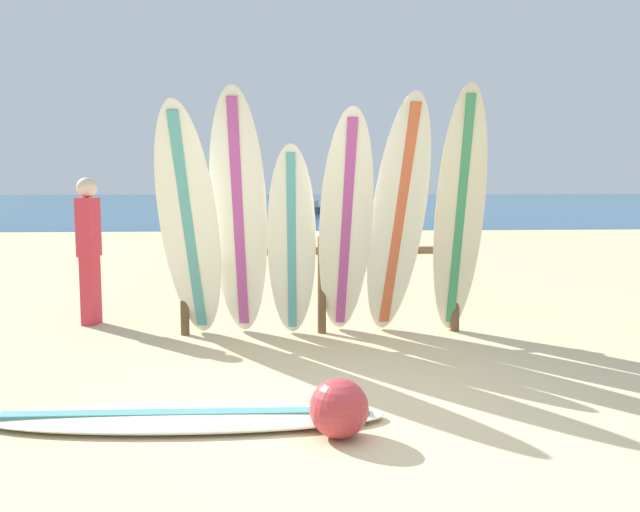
{
  "coord_description": "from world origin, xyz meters",
  "views": [
    {
      "loc": [
        -0.58,
        -4.04,
        1.56
      ],
      "look_at": [
        -0.11,
        3.03,
        0.79
      ],
      "focal_mm": 36.66,
      "sensor_mm": 36.0,
      "label": 1
    }
  ],
  "objects_px": {
    "surfboard_leaning_center_right": "(398,219)",
    "small_boat_offshore": "(308,209)",
    "surfboard_leaning_far_left": "(189,226)",
    "surfboard_leaning_center_left": "(292,243)",
    "surfboard_lying_on_sand": "(186,417)",
    "beach_ball": "(339,408)",
    "surfboard_leaning_center": "(346,228)",
    "surfboard_leaning_left": "(239,218)",
    "surfboard_leaning_right": "(459,215)",
    "beachgoer_standing": "(89,244)",
    "surfboard_rack": "(322,270)"
  },
  "relations": [
    {
      "from": "surfboard_leaning_left",
      "to": "beach_ball",
      "type": "height_order",
      "value": "surfboard_leaning_left"
    },
    {
      "from": "surfboard_leaning_center_right",
      "to": "surfboard_leaning_far_left",
      "type": "bearing_deg",
      "value": -176.73
    },
    {
      "from": "surfboard_leaning_center_left",
      "to": "surfboard_leaning_center_right",
      "type": "xyz_separation_m",
      "value": [
        1.07,
        -0.02,
        0.24
      ]
    },
    {
      "from": "surfboard_leaning_center",
      "to": "beachgoer_standing",
      "type": "xyz_separation_m",
      "value": [
        -2.77,
        0.97,
        -0.23
      ]
    },
    {
      "from": "surfboard_leaning_center_right",
      "to": "beachgoer_standing",
      "type": "relative_size",
      "value": 1.49
    },
    {
      "from": "surfboard_leaning_center_right",
      "to": "surfboard_lying_on_sand",
      "type": "bearing_deg",
      "value": -128.82
    },
    {
      "from": "surfboard_leaning_left",
      "to": "surfboard_leaning_center_right",
      "type": "xyz_separation_m",
      "value": [
        1.59,
        -0.0,
        -0.02
      ]
    },
    {
      "from": "surfboard_leaning_center_right",
      "to": "surfboard_rack",
      "type": "bearing_deg",
      "value": 158.88
    },
    {
      "from": "surfboard_leaning_center",
      "to": "small_boat_offshore",
      "type": "distance_m",
      "value": 29.35
    },
    {
      "from": "surfboard_leaning_center_left",
      "to": "surfboard_leaning_center_right",
      "type": "bearing_deg",
      "value": -0.96
    },
    {
      "from": "surfboard_leaning_center_left",
      "to": "surfboard_leaning_center",
      "type": "height_order",
      "value": "surfboard_leaning_center"
    },
    {
      "from": "surfboard_leaning_far_left",
      "to": "surfboard_lying_on_sand",
      "type": "relative_size",
      "value": 0.88
    },
    {
      "from": "surfboard_leaning_center_left",
      "to": "surfboard_lying_on_sand",
      "type": "xyz_separation_m",
      "value": [
        -0.76,
        -2.28,
        -0.94
      ]
    },
    {
      "from": "surfboard_leaning_far_left",
      "to": "surfboard_leaning_center",
      "type": "relative_size",
      "value": 1.02
    },
    {
      "from": "surfboard_rack",
      "to": "surfboard_leaning_far_left",
      "type": "distance_m",
      "value": 1.46
    },
    {
      "from": "surfboard_leaning_center_left",
      "to": "surfboard_leaning_center",
      "type": "xyz_separation_m",
      "value": [
        0.53,
        -0.1,
        0.16
      ]
    },
    {
      "from": "surfboard_leaning_far_left",
      "to": "beachgoer_standing",
      "type": "height_order",
      "value": "surfboard_leaning_far_left"
    },
    {
      "from": "surfboard_leaning_center_right",
      "to": "beach_ball",
      "type": "bearing_deg",
      "value": -107.93
    },
    {
      "from": "beachgoer_standing",
      "to": "small_boat_offshore",
      "type": "relative_size",
      "value": 0.62
    },
    {
      "from": "surfboard_leaning_left",
      "to": "beachgoer_standing",
      "type": "bearing_deg",
      "value": 152.72
    },
    {
      "from": "surfboard_leaning_center_left",
      "to": "beachgoer_standing",
      "type": "distance_m",
      "value": 2.4
    },
    {
      "from": "surfboard_leaning_left",
      "to": "surfboard_leaning_right",
      "type": "xyz_separation_m",
      "value": [
        2.21,
        -0.04,
        0.02
      ]
    },
    {
      "from": "surfboard_leaning_right",
      "to": "beach_ball",
      "type": "relative_size",
      "value": 6.79
    },
    {
      "from": "surfboard_rack",
      "to": "surfboard_lying_on_sand",
      "type": "xyz_separation_m",
      "value": [
        -1.08,
        -2.55,
        -0.63
      ]
    },
    {
      "from": "surfboard_leaning_far_left",
      "to": "surfboard_leaning_center",
      "type": "height_order",
      "value": "surfboard_leaning_far_left"
    },
    {
      "from": "surfboard_lying_on_sand",
      "to": "surfboard_rack",
      "type": "bearing_deg",
      "value": 67.13
    },
    {
      "from": "surfboard_rack",
      "to": "surfboard_leaning_center",
      "type": "relative_size",
      "value": 1.3
    },
    {
      "from": "surfboard_leaning_center_left",
      "to": "small_boat_offshore",
      "type": "bearing_deg",
      "value": 86.96
    },
    {
      "from": "beachgoer_standing",
      "to": "surfboard_leaning_center_right",
      "type": "bearing_deg",
      "value": -15.04
    },
    {
      "from": "surfboard_leaning_far_left",
      "to": "small_boat_offshore",
      "type": "distance_m",
      "value": 29.49
    },
    {
      "from": "surfboard_leaning_right",
      "to": "surfboard_leaning_center",
      "type": "bearing_deg",
      "value": -177.76
    },
    {
      "from": "surfboard_lying_on_sand",
      "to": "beachgoer_standing",
      "type": "distance_m",
      "value": 3.59
    },
    {
      "from": "surfboard_leaning_far_left",
      "to": "beach_ball",
      "type": "xyz_separation_m",
      "value": [
        1.22,
        -2.47,
        -0.98
      ]
    },
    {
      "from": "surfboard_leaning_center_right",
      "to": "surfboard_leaning_right",
      "type": "xyz_separation_m",
      "value": [
        0.62,
        -0.03,
        0.04
      ]
    },
    {
      "from": "surfboard_leaning_far_left",
      "to": "surfboard_lying_on_sand",
      "type": "xyz_separation_m",
      "value": [
        0.24,
        -2.15,
        -1.13
      ]
    },
    {
      "from": "surfboard_rack",
      "to": "surfboard_leaning_left",
      "type": "distance_m",
      "value": 1.06
    },
    {
      "from": "surfboard_leaning_far_left",
      "to": "surfboard_leaning_center_right",
      "type": "height_order",
      "value": "surfboard_leaning_center_right"
    },
    {
      "from": "surfboard_leaning_far_left",
      "to": "surfboard_rack",
      "type": "bearing_deg",
      "value": 17.16
    },
    {
      "from": "beachgoer_standing",
      "to": "surfboard_rack",
      "type": "bearing_deg",
      "value": -13.19
    },
    {
      "from": "surfboard_leaning_center_right",
      "to": "beachgoer_standing",
      "type": "bearing_deg",
      "value": 164.96
    },
    {
      "from": "surfboard_leaning_far_left",
      "to": "surfboard_leaning_center",
      "type": "bearing_deg",
      "value": 1.46
    },
    {
      "from": "surfboard_leaning_right",
      "to": "beach_ball",
      "type": "distance_m",
      "value": 3.13
    },
    {
      "from": "surfboard_leaning_center_left",
      "to": "surfboard_rack",
      "type": "bearing_deg",
      "value": 40.03
    },
    {
      "from": "surfboard_rack",
      "to": "surfboard_lying_on_sand",
      "type": "relative_size",
      "value": 1.12
    },
    {
      "from": "surfboard_leaning_center_left",
      "to": "beach_ball",
      "type": "xyz_separation_m",
      "value": [
        0.23,
        -2.61,
        -0.79
      ]
    },
    {
      "from": "surfboard_leaning_far_left",
      "to": "surfboard_leaning_left",
      "type": "relative_size",
      "value": 0.94
    },
    {
      "from": "surfboard_leaning_center",
      "to": "small_boat_offshore",
      "type": "height_order",
      "value": "surfboard_leaning_center"
    },
    {
      "from": "surfboard_lying_on_sand",
      "to": "small_boat_offshore",
      "type": "xyz_separation_m",
      "value": [
        2.31,
        31.51,
        0.22
      ]
    },
    {
      "from": "surfboard_leaning_center",
      "to": "surfboard_leaning_right",
      "type": "relative_size",
      "value": 0.9
    },
    {
      "from": "surfboard_leaning_center_right",
      "to": "small_boat_offshore",
      "type": "relative_size",
      "value": 0.92
    }
  ]
}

